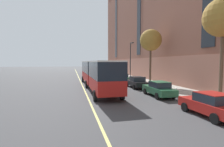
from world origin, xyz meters
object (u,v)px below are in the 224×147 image
at_px(parked_car_red_0, 211,105).
at_px(street_lamp, 131,57).
at_px(parked_car_green_4, 159,89).
at_px(fire_hydrant, 176,92).
at_px(parked_car_black_6, 111,74).
at_px(parked_car_black_7, 137,82).
at_px(street_tree_far_uptown, 151,40).
at_px(street_tree_mid_block, 223,18).
at_px(city_bus, 96,73).
at_px(parked_car_green_3, 122,78).
at_px(parked_car_white_1, 106,72).

height_order(parked_car_red_0, street_lamp, street_lamp).
bearing_deg(parked_car_green_4, fire_hydrant, -15.66).
relative_size(parked_car_black_6, parked_car_black_7, 0.93).
height_order(parked_car_black_6, street_tree_far_uptown, street_tree_far_uptown).
relative_size(street_tree_mid_block, street_tree_far_uptown, 1.01).
bearing_deg(fire_hydrant, parked_car_green_4, 164.34).
bearing_deg(city_bus, street_tree_far_uptown, 9.81).
xyz_separation_m(parked_car_black_7, street_tree_far_uptown, (3.19, 2.54, 6.08)).
relative_size(parked_car_red_0, parked_car_black_6, 0.99).
height_order(parked_car_black_6, street_lamp, street_lamp).
bearing_deg(parked_car_red_0, parked_car_black_6, 90.03).
bearing_deg(street_tree_mid_block, parked_car_black_7, 106.66).
distance_m(parked_car_green_4, street_tree_far_uptown, 11.12).
xyz_separation_m(parked_car_red_0, parked_car_black_7, (-0.07, 13.08, 0.00)).
height_order(parked_car_green_3, street_tree_far_uptown, street_tree_far_uptown).
bearing_deg(parked_car_green_4, parked_car_black_7, 90.12).
distance_m(parked_car_red_0, parked_car_white_1, 36.22).
relative_size(parked_car_green_3, parked_car_green_4, 0.96).
distance_m(parked_car_green_3, fire_hydrant, 13.64).
xyz_separation_m(parked_car_red_0, parked_car_white_1, (0.04, 36.22, 0.00)).
xyz_separation_m(city_bus, parked_car_black_6, (5.53, 15.40, -1.34)).
xyz_separation_m(parked_car_green_3, parked_car_green_4, (0.11, -13.03, 0.00)).
bearing_deg(street_tree_far_uptown, parked_car_black_7, -141.51).
bearing_deg(city_bus, street_lamp, 43.13).
distance_m(parked_car_green_4, street_lamp, 14.68).
bearing_deg(parked_car_black_7, parked_car_white_1, 89.71).
bearing_deg(parked_car_red_0, parked_car_white_1, 89.93).
xyz_separation_m(parked_car_white_1, street_tree_far_uptown, (3.08, -20.60, 6.08)).
height_order(parked_car_red_0, parked_car_black_6, same).
distance_m(parked_car_black_6, fire_hydrant, 23.20).
bearing_deg(parked_car_black_7, parked_car_green_4, -89.88).
xyz_separation_m(parked_car_white_1, street_lamp, (1.73, -15.25, 3.62)).
distance_m(city_bus, parked_car_white_1, 22.84).
distance_m(parked_car_red_0, fire_hydrant, 6.60).
relative_size(parked_car_black_7, street_tree_far_uptown, 0.55).
bearing_deg(street_tree_mid_block, parked_car_white_1, 95.20).
bearing_deg(fire_hydrant, street_tree_mid_block, -69.94).
relative_size(parked_car_red_0, parked_car_white_1, 0.99).
relative_size(parked_car_black_6, street_tree_mid_block, 0.51).
bearing_deg(fire_hydrant, parked_car_green_3, 97.74).
relative_size(parked_car_black_6, street_lamp, 0.63).
height_order(city_bus, street_tree_far_uptown, street_tree_far_uptown).
xyz_separation_m(parked_car_green_4, parked_car_black_7, (-0.01, 6.21, 0.00)).
relative_size(city_bus, parked_car_black_7, 4.11).
bearing_deg(parked_car_black_6, parked_car_red_0, -89.97).
distance_m(parked_car_black_7, fire_hydrant, 6.92).
xyz_separation_m(city_bus, street_tree_mid_block, (8.67, -11.70, 4.94)).
height_order(city_bus, parked_car_red_0, city_bus).
distance_m(parked_car_white_1, parked_car_black_6, 6.70).
relative_size(parked_car_black_6, street_tree_far_uptown, 0.52).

